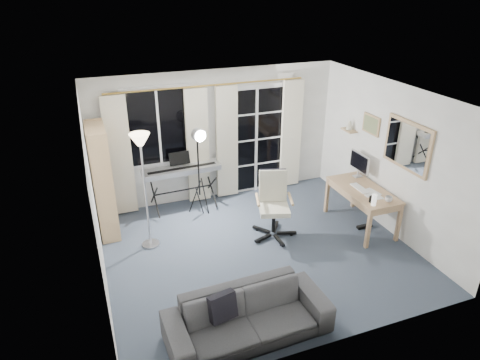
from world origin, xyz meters
name	(u,v)px	position (x,y,z in m)	size (l,w,h in m)	color
floor	(258,251)	(0.00, 0.00, -0.01)	(4.50, 4.00, 0.02)	#353F4D
window	(158,127)	(-1.05, 1.97, 1.50)	(1.20, 0.08, 1.40)	white
french_door	(255,140)	(0.75, 1.97, 1.03)	(1.32, 0.09, 2.11)	white
curtains	(212,144)	(-0.14, 1.88, 1.09)	(3.60, 0.07, 2.13)	gold
bookshelf	(101,184)	(-2.12, 1.39, 0.85)	(0.29, 0.84, 1.80)	tan
torchiere_lamp	(142,158)	(-1.53, 0.72, 1.48)	(0.37, 0.37, 1.84)	#B2B2B7
keyboard_piano	(182,171)	(-0.75, 1.70, 0.75)	(1.37, 0.71, 0.98)	black
studio_light	(199,145)	(-0.51, 1.38, 1.30)	(0.34, 0.35, 1.62)	black
office_chair	(273,198)	(0.42, 0.41, 0.63)	(0.74, 0.74, 1.06)	black
desk	(363,194)	(1.88, 0.08, 0.60)	(0.64, 1.28, 0.68)	tan
monitor	(359,163)	(2.08, 0.53, 0.94)	(0.16, 0.49, 0.43)	silver
desk_clutter	(367,204)	(1.82, -0.14, 0.54)	(0.40, 0.78, 0.87)	white
mug	(389,199)	(1.98, -0.42, 0.74)	(0.11, 0.09, 0.11)	silver
wall_mirror	(407,145)	(2.22, -0.35, 1.55)	(0.04, 0.94, 0.74)	tan
framed_print	(371,124)	(2.23, 0.55, 1.60)	(0.03, 0.42, 0.32)	tan
wall_shelf	(349,127)	(2.16, 1.05, 1.41)	(0.16, 0.30, 0.18)	tan
sofa	(248,310)	(-0.78, -1.55, 0.37)	(1.92, 0.62, 0.74)	#313134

